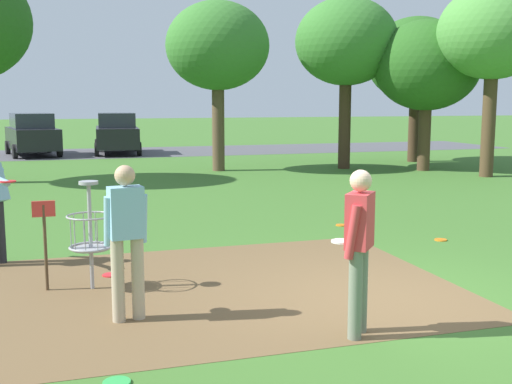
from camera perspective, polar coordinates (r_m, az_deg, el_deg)
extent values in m
plane|color=#3D6B28|center=(7.81, 12.24, -9.70)|extent=(160.00, 160.00, 0.00)
cube|color=brown|center=(8.19, -2.97, -8.64)|extent=(5.87, 4.48, 0.01)
cylinder|color=#9E9EA3|center=(8.24, -14.76, -3.98)|extent=(0.05, 0.05, 1.35)
cylinder|color=#9E9EA3|center=(8.12, -14.94, 0.82)|extent=(0.24, 0.24, 0.04)
torus|color=#9E9EA3|center=(8.19, -14.83, -2.10)|extent=(0.58, 0.58, 0.02)
torus|color=#9E9EA3|center=(8.27, -14.73, -4.82)|extent=(0.55, 0.55, 0.03)
cylinder|color=#9E9EA3|center=(8.27, -14.73, -4.96)|extent=(0.48, 0.48, 0.02)
cylinder|color=gray|center=(8.24, -13.13, -3.39)|extent=(0.01, 0.01, 0.40)
cylinder|color=gray|center=(8.37, -13.50, -3.22)|extent=(0.01, 0.01, 0.40)
cylinder|color=gray|center=(8.45, -14.35, -3.14)|extent=(0.01, 0.01, 0.40)
cylinder|color=gray|center=(8.45, -15.34, -3.19)|extent=(0.01, 0.01, 0.40)
cylinder|color=gray|center=(8.36, -16.14, -3.34)|extent=(0.01, 0.01, 0.40)
cylinder|color=gray|center=(8.22, -16.44, -3.54)|extent=(0.01, 0.01, 0.40)
cylinder|color=gray|center=(8.08, -16.11, -3.72)|extent=(0.01, 0.01, 0.40)
cylinder|color=gray|center=(8.00, -15.24, -3.81)|extent=(0.01, 0.01, 0.40)
cylinder|color=gray|center=(8.01, -14.19, -3.76)|extent=(0.01, 0.01, 0.40)
cylinder|color=gray|center=(8.10, -13.38, -3.60)|extent=(0.01, 0.01, 0.40)
cylinder|color=#4C3823|center=(8.37, -18.54, -4.83)|extent=(0.04, 0.04, 1.10)
cube|color=red|center=(8.27, -18.70, -1.46)|extent=(0.28, 0.03, 0.20)
cylinder|color=tan|center=(7.01, -12.40, -7.85)|extent=(0.14, 0.14, 0.92)
cylinder|color=tan|center=(7.06, -10.65, -7.69)|extent=(0.14, 0.14, 0.92)
cube|color=#84B7D1|center=(6.87, -11.70, -1.83)|extent=(0.39, 0.27, 0.56)
sphere|color=tan|center=(6.82, -11.80, 1.48)|extent=(0.22, 0.22, 0.22)
cylinder|color=#84B7D1|center=(6.87, -13.25, -2.60)|extent=(0.11, 0.18, 0.55)
cylinder|color=#84B7D1|center=(6.95, -10.21, -2.37)|extent=(0.11, 0.18, 0.55)
cylinder|color=red|center=(7.09, -11.99, -3.42)|extent=(0.22, 0.22, 0.02)
cylinder|color=#232328|center=(10.01, -22.16, -3.43)|extent=(0.14, 0.14, 0.92)
cylinder|color=red|center=(9.27, -21.58, 0.90)|extent=(0.22, 0.22, 0.02)
cylinder|color=slate|center=(6.45, 8.98, -9.21)|extent=(0.14, 0.14, 0.92)
cylinder|color=slate|center=(6.65, 9.47, -8.67)|extent=(0.14, 0.14, 0.92)
cube|color=#D1383D|center=(6.37, 9.39, -2.56)|extent=(0.40, 0.42, 0.56)
sphere|color=beige|center=(6.31, 9.47, 1.01)|extent=(0.22, 0.22, 0.22)
cylinder|color=#D1383D|center=(6.21, 8.76, -3.61)|extent=(0.18, 0.18, 0.55)
cylinder|color=#D1383D|center=(6.57, 9.61, -2.98)|extent=(0.18, 0.18, 0.55)
cylinder|color=white|center=(6.46, 7.79, -4.45)|extent=(0.22, 0.22, 0.02)
cylinder|color=green|center=(5.71, -12.51, -16.51)|extent=(0.24, 0.24, 0.02)
cylinder|color=orange|center=(12.23, 7.72, -2.99)|extent=(0.20, 0.20, 0.02)
cylinder|color=orange|center=(11.32, 16.39, -4.18)|extent=(0.21, 0.21, 0.02)
cylinder|color=red|center=(8.95, -13.01, -7.33)|extent=(0.23, 0.23, 0.02)
cylinder|color=#422D1E|center=(25.54, 14.12, 5.52)|extent=(0.43, 0.43, 2.53)
ellipsoid|color=#285B1E|center=(25.57, 14.33, 11.56)|extent=(3.82, 3.82, 3.25)
cylinder|color=#4C3823|center=(22.37, 15.00, 4.75)|extent=(0.42, 0.42, 2.23)
ellipsoid|color=#285B1E|center=(22.37, 15.23, 11.03)|extent=(3.57, 3.57, 3.03)
cylinder|color=brown|center=(21.56, -3.44, 5.78)|extent=(0.42, 0.42, 2.90)
ellipsoid|color=#38752D|center=(21.62, -3.50, 13.10)|extent=(3.47, 3.47, 2.95)
cylinder|color=#422D1E|center=(22.45, 8.03, 6.04)|extent=(0.42, 0.42, 3.08)
ellipsoid|color=#38752D|center=(22.53, 8.18, 13.35)|extent=(3.54, 3.54, 3.01)
cylinder|color=#4C3823|center=(21.10, 20.32, 5.64)|extent=(0.42, 0.42, 3.20)
ellipsoid|color=#4C8E3D|center=(21.18, 20.72, 13.42)|extent=(3.40, 3.40, 2.89)
cube|color=#4C4C51|center=(29.96, -9.92, 3.60)|extent=(36.00, 6.00, 0.01)
cube|color=black|center=(29.28, -19.60, 4.60)|extent=(2.53, 4.46, 0.90)
cube|color=#2D333D|center=(29.25, -19.67, 6.11)|extent=(1.95, 2.44, 0.64)
cylinder|color=black|center=(30.49, -21.58, 3.78)|extent=(0.29, 0.62, 0.60)
cylinder|color=black|center=(30.73, -18.24, 3.98)|extent=(0.29, 0.62, 0.60)
cylinder|color=black|center=(27.91, -21.01, 3.45)|extent=(0.29, 0.62, 0.60)
cylinder|color=black|center=(28.17, -17.37, 3.66)|extent=(0.29, 0.62, 0.60)
cube|color=black|center=(29.22, -12.48, 4.88)|extent=(2.03, 4.29, 0.90)
cube|color=#2D333D|center=(29.18, -12.53, 6.39)|extent=(1.70, 2.27, 0.64)
cylinder|color=black|center=(30.53, -14.22, 4.11)|extent=(0.21, 0.61, 0.60)
cylinder|color=black|center=(30.58, -10.83, 4.23)|extent=(0.21, 0.61, 0.60)
cylinder|color=black|center=(27.94, -14.23, 3.75)|extent=(0.21, 0.61, 0.60)
cylinder|color=black|center=(27.98, -10.54, 3.87)|extent=(0.21, 0.61, 0.60)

